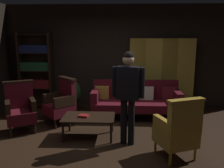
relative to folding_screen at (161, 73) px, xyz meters
The scene contains 12 objects.
ground_plane 2.74m from the folding_screen, 119.84° to the right, with size 10.00×10.00×0.00m, color black.
back_wall 1.36m from the folding_screen, 169.62° to the left, with size 7.20×0.10×2.80m, color black.
folding_screen is the anchor object (origin of this frame).
bookshelf 3.42m from the folding_screen, behind, with size 0.90×0.32×2.05m.
velvet_couch 1.17m from the folding_screen, 133.48° to the right, with size 2.12×0.78×0.88m.
coffee_table 2.71m from the folding_screen, 130.11° to the right, with size 1.00×0.64×0.42m.
armchair_gilt_accent 2.84m from the folding_screen, 93.11° to the right, with size 0.75×0.75×1.04m.
armchair_wing_left 3.65m from the folding_screen, 150.89° to the right, with size 0.78×0.78×1.04m.
armchair_wing_right 2.78m from the folding_screen, 152.21° to the right, with size 0.82×0.82×1.04m.
standing_figure 2.48m from the folding_screen, 112.50° to the right, with size 0.58×0.29×1.70m.
potted_plant 2.48m from the folding_screen, 168.79° to the right, with size 0.54×0.54×0.84m.
book_red_leather 2.77m from the folding_screen, 131.41° to the right, with size 0.19×0.15×0.04m, color maroon.
Camera 1 is at (0.22, -4.20, 1.96)m, focal length 38.24 mm.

